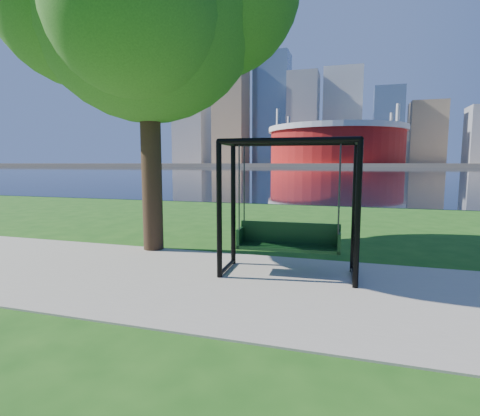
% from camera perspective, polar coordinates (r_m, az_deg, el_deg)
% --- Properties ---
extents(ground, '(900.00, 900.00, 0.00)m').
position_cam_1_polar(ground, '(6.96, 1.95, -10.44)').
color(ground, '#1E5114').
rests_on(ground, ground).
extents(path, '(120.00, 4.00, 0.03)m').
position_cam_1_polar(path, '(6.50, 0.78, -11.58)').
color(path, '#9E937F').
rests_on(path, ground).
extents(river, '(900.00, 180.00, 0.02)m').
position_cam_1_polar(river, '(108.45, 16.18, 5.48)').
color(river, black).
rests_on(river, ground).
extents(far_bank, '(900.00, 228.00, 2.00)m').
position_cam_1_polar(far_bank, '(312.42, 16.80, 6.35)').
color(far_bank, '#937F60').
rests_on(far_bank, ground).
extents(stadium, '(83.00, 83.00, 32.00)m').
position_cam_1_polar(stadium, '(242.01, 14.42, 9.50)').
color(stadium, maroon).
rests_on(stadium, far_bank).
extents(skyline, '(392.00, 66.00, 96.50)m').
position_cam_1_polar(skyline, '(327.62, 16.27, 12.49)').
color(skyline, gray).
rests_on(skyline, far_bank).
extents(swing, '(2.48, 1.18, 2.49)m').
position_cam_1_polar(swing, '(6.85, 7.46, -0.45)').
color(swing, black).
rests_on(swing, ground).
extents(park_tree, '(6.62, 5.98, 8.22)m').
position_cam_1_polar(park_tree, '(9.81, -14.13, 28.42)').
color(park_tree, '#2E1F14').
rests_on(park_tree, ground).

